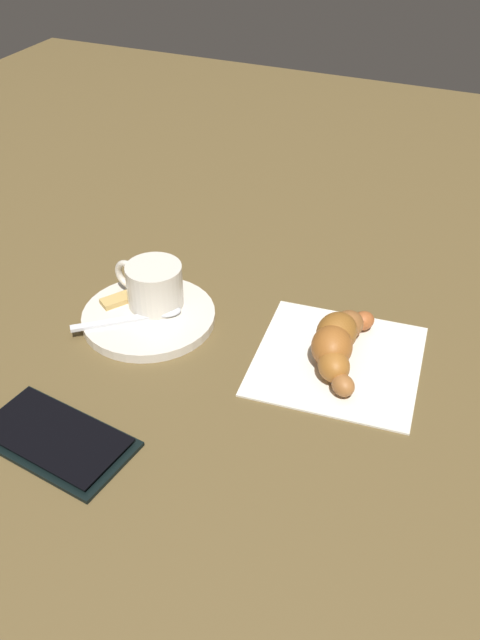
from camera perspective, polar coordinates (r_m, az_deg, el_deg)
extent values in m
plane|color=brown|center=(0.71, 0.67, -2.34)|extent=(1.80, 1.80, 0.00)
cylinder|color=silver|center=(0.75, -7.58, 0.33)|extent=(0.15, 0.15, 0.01)
cylinder|color=silver|center=(0.75, -7.14, 2.88)|extent=(0.06, 0.06, 0.05)
cylinder|color=#462415|center=(0.75, -7.14, 2.89)|extent=(0.05, 0.05, 0.00)
torus|color=silver|center=(0.77, -9.33, 3.75)|extent=(0.04, 0.01, 0.04)
cube|color=silver|center=(0.74, -10.53, -0.16)|extent=(0.08, 0.06, 0.00)
ellipsoid|color=silver|center=(0.74, -6.01, 0.72)|extent=(0.03, 0.03, 0.01)
cube|color=tan|center=(0.77, -9.02, 2.09)|extent=(0.05, 0.07, 0.01)
cube|color=silver|center=(0.70, 8.16, -3.30)|extent=(0.18, 0.18, 0.00)
ellipsoid|color=#A35328|center=(0.74, 10.26, -0.06)|extent=(0.03, 0.03, 0.02)
ellipsoid|color=brown|center=(0.72, 8.98, -0.42)|extent=(0.04, 0.05, 0.03)
ellipsoid|color=brown|center=(0.70, 8.09, -1.05)|extent=(0.04, 0.05, 0.04)
ellipsoid|color=#9A5722|center=(0.68, 7.69, -2.21)|extent=(0.05, 0.06, 0.04)
ellipsoid|color=#9C5D23|center=(0.67, 7.84, -3.81)|extent=(0.05, 0.05, 0.03)
ellipsoid|color=#9D602F|center=(0.65, 8.61, -5.42)|extent=(0.03, 0.03, 0.02)
cube|color=black|center=(0.63, -15.20, -9.54)|extent=(0.15, 0.09, 0.01)
cube|color=black|center=(0.63, -15.26, -9.24)|extent=(0.14, 0.08, 0.00)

